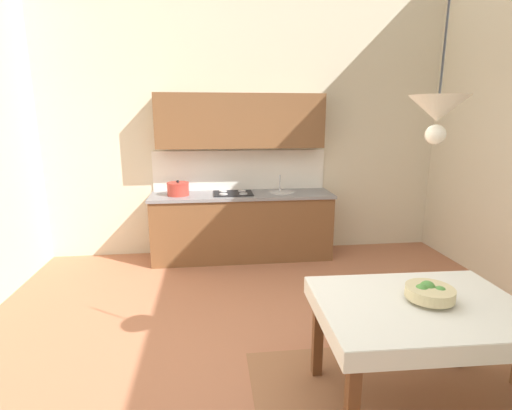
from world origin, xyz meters
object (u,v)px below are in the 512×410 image
object	(u,v)px
pendant_lamp	(438,110)
fruit_bowl	(429,292)
dining_table	(419,322)
kitchen_cabinetry	(241,196)

from	to	relation	value
pendant_lamp	fruit_bowl	bearing A→B (deg)	33.43
dining_table	pendant_lamp	size ratio (longest dim) A/B	1.64
fruit_bowl	pendant_lamp	size ratio (longest dim) A/B	0.37
kitchen_cabinetry	fruit_bowl	distance (m)	3.11
dining_table	pendant_lamp	xyz separation A→B (m)	(-0.06, -0.06, 1.31)
dining_table	fruit_bowl	bearing A→B (deg)	14.56
dining_table	fruit_bowl	world-z (taller)	fruit_bowl
kitchen_cabinetry	fruit_bowl	bearing A→B (deg)	-72.09
dining_table	pendant_lamp	distance (m)	1.32
kitchen_cabinetry	dining_table	bearing A→B (deg)	-73.23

